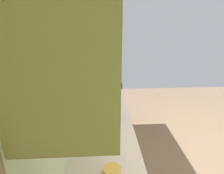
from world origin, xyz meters
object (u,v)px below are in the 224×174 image
Objects in this scene: oven_range at (104,99)px; bowl at (112,171)px; kettle at (106,86)px; microwave at (102,105)px.

oven_range is 2.39m from bowl.
bowl is 1.78m from kettle.
oven_range is at bearing 0.76° from bowl.
microwave is 2.51× the size of kettle.
kettle is (0.91, -0.08, -0.08)m from microwave.
microwave is 0.92m from kettle.
microwave is at bearing 178.30° from oven_range.
oven_range is 1.59m from microwave.
microwave is 0.88m from bowl.
oven_range reaches higher than kettle.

